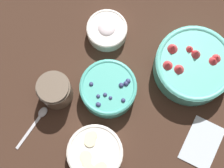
% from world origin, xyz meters
% --- Properties ---
extents(ground_plane, '(4.00, 4.00, 0.00)m').
position_xyz_m(ground_plane, '(0.00, 0.00, 0.00)').
color(ground_plane, '#382319').
extents(bowl_strawberries, '(0.22, 0.22, 0.09)m').
position_xyz_m(bowl_strawberries, '(0.22, -0.03, 0.04)').
color(bowl_strawberries, '#56B7A8').
rests_on(bowl_strawberries, ground_plane).
extents(bowl_blueberries, '(0.16, 0.16, 0.07)m').
position_xyz_m(bowl_blueberries, '(-0.01, 0.07, 0.04)').
color(bowl_blueberries, '#47AD9E').
rests_on(bowl_blueberries, ground_plane).
extents(bowl_bananas, '(0.15, 0.15, 0.04)m').
position_xyz_m(bowl_bananas, '(-0.15, -0.04, 0.03)').
color(bowl_bananas, silver).
rests_on(bowl_bananas, ground_plane).
extents(bowl_cream, '(0.12, 0.12, 0.05)m').
position_xyz_m(bowl_cream, '(0.10, 0.21, 0.03)').
color(bowl_cream, silver).
rests_on(bowl_cream, ground_plane).
extents(jar_chocolate, '(0.09, 0.09, 0.09)m').
position_xyz_m(jar_chocolate, '(-0.12, 0.16, 0.04)').
color(jar_chocolate, brown).
rests_on(jar_chocolate, ground_plane).
extents(napkin, '(0.16, 0.13, 0.01)m').
position_xyz_m(napkin, '(0.10, -0.21, 0.00)').
color(napkin, '#B2BCC6').
rests_on(napkin, ground_plane).
extents(spoon, '(0.14, 0.05, 0.01)m').
position_xyz_m(spoon, '(-0.21, 0.14, 0.00)').
color(spoon, '#B2B2B7').
rests_on(spoon, ground_plane).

